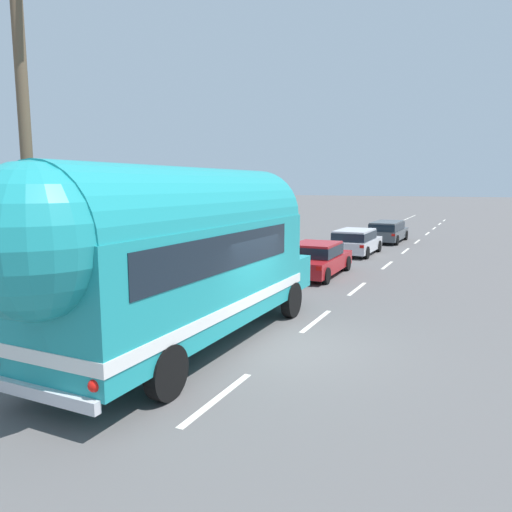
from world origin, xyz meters
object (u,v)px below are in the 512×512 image
at_px(painted_bus, 176,251).
at_px(car_lead, 316,258).
at_px(car_second, 356,240).
at_px(car_third, 388,230).
at_px(utility_pole, 26,151).

height_order(painted_bus, car_lead, painted_bus).
relative_size(car_lead, car_second, 1.08).
bearing_deg(car_second, car_third, 85.83).
bearing_deg(painted_bus, car_lead, 91.34).
xyz_separation_m(painted_bus, car_lead, (-0.24, 10.33, -1.56)).
bearing_deg(car_third, car_second, -94.17).
bearing_deg(car_second, utility_pole, -97.11).
height_order(car_lead, car_second, same).
xyz_separation_m(utility_pole, painted_bus, (2.55, 1.52, -2.12)).
distance_m(painted_bus, car_lead, 10.45).
relative_size(painted_bus, car_second, 2.43).
bearing_deg(painted_bus, car_second, 90.85).
bearing_deg(car_third, painted_bus, -90.55).
height_order(utility_pole, painted_bus, utility_pole).
distance_m(utility_pole, car_third, 25.41).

